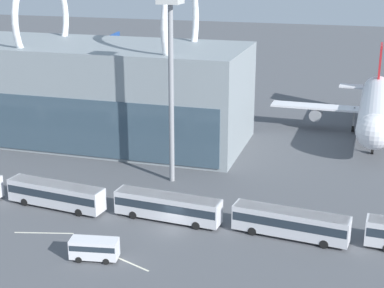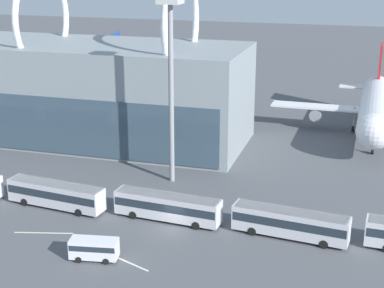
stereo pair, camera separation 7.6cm
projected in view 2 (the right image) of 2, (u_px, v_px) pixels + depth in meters
name	position (u px, v px, depth m)	size (l,w,h in m)	color
ground_plane	(171.00, 229.00, 69.27)	(440.00, 440.00, 0.00)	#515459
airliner_at_gate_near	(96.00, 92.00, 117.01)	(43.14, 40.39, 14.53)	silver
airliner_at_gate_far	(376.00, 107.00, 103.69)	(37.41, 36.45, 14.38)	white
shuttle_bus_2	(56.00, 194.00, 74.74)	(13.48, 4.02, 3.25)	silver
shuttle_bus_3	(168.00, 206.00, 71.13)	(13.44, 3.56, 3.25)	silver
shuttle_bus_4	(290.00, 222.00, 66.78)	(13.48, 3.98, 3.25)	silver
service_van_foreground	(94.00, 248.00, 62.06)	(5.33, 2.74, 2.36)	silver
floodlight_mast	(171.00, 64.00, 79.08)	(3.01, 3.01, 25.50)	gray
lane_stripe_1	(109.00, 254.00, 63.57)	(11.49, 0.25, 0.01)	silver
lane_stripe_3	(44.00, 233.00, 68.41)	(6.97, 0.25, 0.01)	silver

